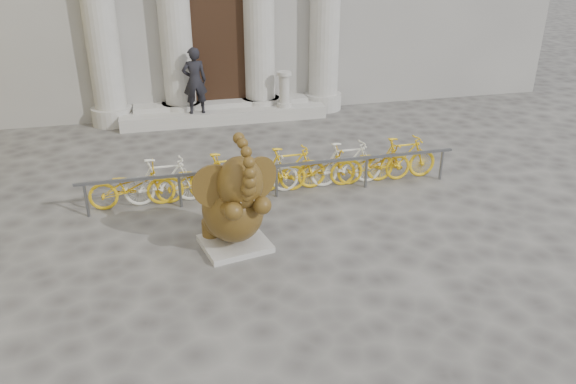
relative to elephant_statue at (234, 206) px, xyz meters
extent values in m
plane|color=#474442|center=(0.86, -1.90, -0.82)|extent=(80.00, 80.00, 0.00)
cube|color=black|center=(0.86, 8.02, 1.48)|extent=(2.40, 0.16, 4.00)
cube|color=#A8A59E|center=(0.86, 7.50, -0.64)|extent=(6.00, 1.20, 0.36)
cube|color=#A8A59E|center=(-0.01, 0.04, -0.76)|extent=(1.30, 1.21, 0.11)
ellipsoid|color=black|center=(-0.06, 0.28, -0.37)|extent=(1.10, 1.07, 0.72)
ellipsoid|color=black|center=(-0.01, 0.06, -0.05)|extent=(1.33, 1.54, 1.17)
cylinder|color=black|center=(-0.38, 0.36, -0.56)|extent=(0.40, 0.40, 0.29)
cylinder|color=black|center=(0.21, 0.48, -0.56)|extent=(0.40, 0.40, 0.29)
cylinder|color=black|center=(-0.16, -0.43, 0.17)|extent=(0.40, 0.71, 0.45)
cylinder|color=black|center=(0.32, -0.33, 0.17)|extent=(0.40, 0.71, 0.45)
ellipsoid|color=black|center=(0.07, -0.34, 0.58)|extent=(0.89, 0.86, 0.90)
cylinder|color=black|center=(-0.33, -0.28, 0.53)|extent=(0.77, 0.14, 0.76)
cylinder|color=black|center=(0.42, -0.13, 0.53)|extent=(0.69, 0.42, 0.76)
cone|color=beige|center=(-0.02, -0.59, 0.40)|extent=(0.19, 0.27, 0.12)
cone|color=beige|center=(0.25, -0.53, 0.40)|extent=(0.09, 0.26, 0.12)
cube|color=slate|center=(1.18, 1.88, -0.12)|extent=(8.00, 0.06, 0.06)
cylinder|color=slate|center=(-2.62, 1.88, -0.47)|extent=(0.06, 0.06, 0.70)
cylinder|color=slate|center=(-0.82, 1.88, -0.47)|extent=(0.06, 0.06, 0.70)
cylinder|color=slate|center=(1.18, 1.88, -0.47)|extent=(0.06, 0.06, 0.70)
cylinder|color=slate|center=(3.18, 1.88, -0.47)|extent=(0.06, 0.06, 0.70)
cylinder|color=slate|center=(4.98, 1.88, -0.47)|extent=(0.06, 0.06, 0.70)
imported|color=yellow|center=(-1.76, 2.13, -0.32)|extent=(1.70, 0.50, 1.00)
imported|color=silver|center=(-1.10, 2.13, -0.32)|extent=(1.66, 0.47, 1.00)
imported|color=yellow|center=(-0.45, 2.13, -0.32)|extent=(1.70, 0.50, 1.00)
imported|color=yellow|center=(0.20, 2.13, -0.32)|extent=(1.66, 0.47, 1.00)
imported|color=silver|center=(0.85, 2.13, -0.32)|extent=(1.70, 0.50, 1.00)
imported|color=yellow|center=(1.50, 2.13, -0.32)|extent=(1.66, 0.47, 1.00)
imported|color=yellow|center=(2.16, 2.13, -0.32)|extent=(1.70, 0.50, 1.00)
imported|color=silver|center=(2.81, 2.13, -0.32)|extent=(1.66, 0.47, 1.00)
imported|color=yellow|center=(3.46, 2.13, -0.32)|extent=(1.70, 0.50, 1.00)
imported|color=yellow|center=(4.11, 2.13, -0.32)|extent=(1.66, 0.47, 1.00)
imported|color=black|center=(0.04, 7.18, 0.48)|extent=(0.71, 0.49, 1.87)
cylinder|color=#A8A59E|center=(2.64, 7.20, -0.39)|extent=(0.43, 0.43, 0.13)
cylinder|color=#A8A59E|center=(2.64, 7.20, 0.02)|extent=(0.30, 0.30, 0.96)
cylinder|color=#A8A59E|center=(2.64, 7.20, 0.54)|extent=(0.43, 0.43, 0.11)
camera|label=1|loc=(-1.19, -8.61, 4.28)|focal=35.00mm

